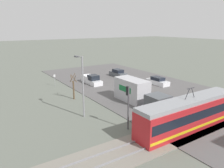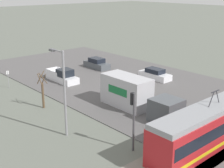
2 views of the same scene
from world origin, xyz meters
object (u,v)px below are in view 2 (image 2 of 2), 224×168
object	(u,v)px
light_rail_tram	(212,125)
no_parking_sign	(8,78)
sedan_car_0	(155,74)
sedan_car_1	(97,64)
pickup_truck	(63,76)
street_lamp_near_crossing	(63,87)
street_tree	(43,92)
box_truck	(135,95)
traffic_light_pole	(133,113)

from	to	relation	value
light_rail_tram	no_parking_sign	bearing A→B (deg)	-76.30
sedan_car_0	no_parking_sign	xyz separation A→B (m)	(16.62, -9.69, 0.68)
light_rail_tram	sedan_car_1	world-z (taller)	light_rail_tram
pickup_truck	street_lamp_near_crossing	bearing A→B (deg)	57.74
street_tree	no_parking_sign	world-z (taller)	street_tree
no_parking_sign	street_tree	bearing A→B (deg)	89.22
pickup_truck	sedan_car_1	xyz separation A→B (m)	(-7.82, -2.45, -0.02)
pickup_truck	box_truck	bearing A→B (deg)	90.85
sedan_car_0	sedan_car_1	xyz separation A→B (m)	(2.32, -9.81, 0.06)
no_parking_sign	pickup_truck	bearing A→B (deg)	160.14
pickup_truck	street_lamp_near_crossing	xyz separation A→B (m)	(8.32, 13.19, 3.56)
sedan_car_1	street_tree	distance (m)	17.00
pickup_truck	no_parking_sign	xyz separation A→B (m)	(6.47, -2.34, 0.60)
sedan_car_0	sedan_car_1	world-z (taller)	sedan_car_1
traffic_light_pole	light_rail_tram	bearing A→B (deg)	147.31
pickup_truck	traffic_light_pole	xyz separation A→B (m)	(5.88, 18.94, 2.34)
street_tree	street_lamp_near_crossing	bearing A→B (deg)	75.49
box_truck	sedan_car_1	distance (m)	17.49
sedan_car_0	street_lamp_near_crossing	size ratio (longest dim) A/B	0.62
street_tree	sedan_car_0	bearing A→B (deg)	177.08
sedan_car_1	street_lamp_near_crossing	distance (m)	22.76
box_truck	street_lamp_near_crossing	world-z (taller)	street_lamp_near_crossing
pickup_truck	sedan_car_1	distance (m)	8.20
light_rail_tram	box_truck	xyz separation A→B (m)	(-0.63, -9.16, -0.12)
light_rail_tram	box_truck	bearing A→B (deg)	-93.95
sedan_car_1	no_parking_sign	distance (m)	14.31
street_tree	street_lamp_near_crossing	xyz separation A→B (m)	(1.73, 6.69, 2.52)
street_lamp_near_crossing	no_parking_sign	world-z (taller)	street_lamp_near_crossing
box_truck	sedan_car_0	distance (m)	11.61
street_lamp_near_crossing	no_parking_sign	xyz separation A→B (m)	(-1.85, -15.53, -2.97)
pickup_truck	sedan_car_0	distance (m)	12.53
box_truck	light_rail_tram	bearing A→B (deg)	86.05
traffic_light_pole	street_tree	bearing A→B (deg)	-86.70
sedan_car_0	street_tree	bearing A→B (deg)	-2.92
box_truck	pickup_truck	size ratio (longest dim) A/B	1.77
sedan_car_0	no_parking_sign	distance (m)	19.25
box_truck	sedan_car_0	bearing A→B (deg)	-149.26
no_parking_sign	box_truck	bearing A→B (deg)	113.14
sedan_car_0	street_tree	xyz separation A→B (m)	(16.74, -0.85, 1.12)
light_rail_tram	box_truck	distance (m)	9.18
box_truck	street_tree	size ratio (longest dim) A/B	2.39
sedan_car_0	no_parking_sign	size ratio (longest dim) A/B	2.09
sedan_car_1	pickup_truck	bearing A→B (deg)	-162.60
pickup_truck	street_tree	world-z (taller)	street_tree
street_tree	pickup_truck	bearing A→B (deg)	-135.40
pickup_truck	sedan_car_1	bearing A→B (deg)	-162.60
box_truck	no_parking_sign	xyz separation A→B (m)	(6.67, -15.61, -0.23)
traffic_light_pole	street_tree	world-z (taller)	traffic_light_pole
light_rail_tram	street_lamp_near_crossing	world-z (taller)	street_lamp_near_crossing
sedan_car_1	street_tree	bearing A→B (deg)	-148.16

